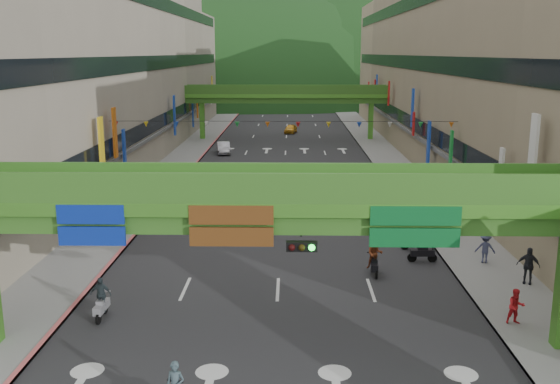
{
  "coord_description": "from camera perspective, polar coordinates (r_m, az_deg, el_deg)",
  "views": [
    {
      "loc": [
        0.6,
        -16.34,
        11.21
      ],
      "look_at": [
        0.0,
        18.0,
        3.5
      ],
      "focal_mm": 40.0,
      "sensor_mm": 36.0,
      "label": 1
    }
  ],
  "objects": [
    {
      "name": "curb_left",
      "position": [
        67.96,
        -7.23,
        3.13
      ],
      "size": [
        0.2,
        140.0,
        0.18
      ],
      "primitive_type": "cube",
      "color": "#CC5959",
      "rests_on": "ground"
    },
    {
      "name": "road_slab",
      "position": [
        67.29,
        0.47,
        3.07
      ],
      "size": [
        18.0,
        140.0,
        0.02
      ],
      "primitive_type": "cube",
      "color": "#28282B",
      "rests_on": "ground"
    },
    {
      "name": "scooter_rider_mid",
      "position": [
        32.39,
        8.65,
        -5.81
      ],
      "size": [
        0.86,
        1.6,
        2.0
      ],
      "color": "black",
      "rests_on": "ground"
    },
    {
      "name": "building_row_right",
      "position": [
        68.85,
        16.74,
        10.67
      ],
      "size": [
        12.8,
        95.0,
        19.0
      ],
      "color": "gray",
      "rests_on": "ground"
    },
    {
      "name": "sidewalk_right",
      "position": [
        68.07,
        9.79,
        3.05
      ],
      "size": [
        4.0,
        140.0,
        0.15
      ],
      "primitive_type": "cube",
      "color": "gray",
      "rests_on": "ground"
    },
    {
      "name": "building_row_left",
      "position": [
        69.18,
        -15.68,
        10.74
      ],
      "size": [
        12.8,
        95.0,
        19.0
      ],
      "color": "#9E937F",
      "rests_on": "ground"
    },
    {
      "name": "hill_left",
      "position": [
        177.39,
        -4.1,
        9.0
      ],
      "size": [
        168.0,
        140.0,
        112.0
      ],
      "primitive_type": "ellipsoid",
      "color": "#1C4419",
      "rests_on": "ground"
    },
    {
      "name": "scooter_rider_far",
      "position": [
        43.98,
        -2.03,
        -0.67
      ],
      "size": [
        0.99,
        1.57,
        2.13
      ],
      "color": "maroon",
      "rests_on": "ground"
    },
    {
      "name": "bunting_string",
      "position": [
        46.64,
        0.26,
        6.19
      ],
      "size": [
        26.0,
        0.36,
        0.47
      ],
      "color": "black",
      "rests_on": "ground"
    },
    {
      "name": "overpass_near",
      "position": [
        22.54,
        1.82,
        -2.8
      ],
      "size": [
        28.0,
        12.27,
        7.1
      ],
      "color": "#4C9E2D",
      "rests_on": "ground"
    },
    {
      "name": "curb_right",
      "position": [
        67.8,
        8.2,
        3.08
      ],
      "size": [
        0.2,
        140.0,
        0.18
      ],
      "primitive_type": "cube",
      "color": "gray",
      "rests_on": "ground"
    },
    {
      "name": "sidewalk_left",
      "position": [
        68.26,
        -8.81,
        3.11
      ],
      "size": [
        4.0,
        140.0,
        0.15
      ],
      "primitive_type": "cube",
      "color": "gray",
      "rests_on": "ground"
    },
    {
      "name": "pedestrian_blue",
      "position": [
        35.34,
        18.24,
        -5.11
      ],
      "size": [
        0.85,
        0.65,
        1.63
      ],
      "primitive_type": "imported",
      "rotation": [
        0.0,
        0.0,
        2.92
      ],
      "color": "#373A56",
      "rests_on": "ground"
    },
    {
      "name": "parked_scooter_row",
      "position": [
        39.11,
        11.6,
        -3.47
      ],
      "size": [
        1.6,
        9.35,
        1.08
      ],
      "color": "black",
      "rests_on": "ground"
    },
    {
      "name": "overpass_far",
      "position": [
        81.55,
        0.58,
        8.57
      ],
      "size": [
        28.0,
        2.2,
        7.1
      ],
      "color": "#4C9E2D",
      "rests_on": "ground"
    },
    {
      "name": "car_silver",
      "position": [
        70.84,
        -5.18,
        4.04
      ],
      "size": [
        2.01,
        4.22,
        1.34
      ],
      "primitive_type": "imported",
      "rotation": [
        0.0,
        0.0,
        0.15
      ],
      "color": "#B1B0B9",
      "rests_on": "ground"
    },
    {
      "name": "scooter_rider_left",
      "position": [
        28.09,
        -16.05,
        -9.34
      ],
      "size": [
        0.91,
        1.6,
        1.88
      ],
      "color": "gray",
      "rests_on": "ground"
    },
    {
      "name": "pedestrian_dark",
      "position": [
        32.91,
        21.73,
        -6.51
      ],
      "size": [
        1.16,
        0.83,
        1.83
      ],
      "primitive_type": "imported",
      "rotation": [
        0.0,
        0.0,
        -0.39
      ],
      "color": "black",
      "rests_on": "ground"
    },
    {
      "name": "pedestrian_red",
      "position": [
        28.11,
        20.75,
        -10.05
      ],
      "size": [
        0.77,
        0.62,
        1.52
      ],
      "primitive_type": "imported",
      "rotation": [
        0.0,
        0.0,
        0.07
      ],
      "color": "red",
      "rests_on": "ground"
    },
    {
      "name": "hill_right",
      "position": [
        198.17,
        8.18,
        9.28
      ],
      "size": [
        208.0,
        176.0,
        128.0
      ],
      "primitive_type": "ellipsoid",
      "color": "#1C4419",
      "rests_on": "ground"
    },
    {
      "name": "car_yellow",
      "position": [
        88.76,
        0.98,
        5.79
      ],
      "size": [
        2.03,
        3.8,
        1.23
      ],
      "primitive_type": "imported",
      "rotation": [
        0.0,
        0.0,
        -0.17
      ],
      "color": "gold",
      "rests_on": "ground"
    }
  ]
}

